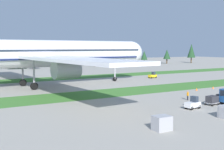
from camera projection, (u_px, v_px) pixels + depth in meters
grass_strip_near at (127, 91)px, 65.68m from camera, size 320.00×10.74×0.01m
grass_strip_far at (69, 78)px, 94.33m from camera, size 320.00×10.74×0.01m
airliner at (37, 54)px, 71.45m from camera, size 64.19×79.01×22.64m
baggage_tug at (193, 104)px, 46.77m from camera, size 2.72×1.57×1.97m
cargo_dolly_lead at (212, 100)px, 49.76m from camera, size 2.35×1.72×1.55m
cargo_dolly_second at (222, 98)px, 51.49m from camera, size 2.35×1.72×1.55m
pushback_tractor at (153, 76)px, 93.30m from camera, size 2.68×1.47×1.97m
ground_crew_marshaller at (188, 95)px, 54.35m from camera, size 0.36×0.48×1.74m
uld_container_0 at (162, 123)px, 34.60m from camera, size 2.07×1.68×1.73m
taxiway_marker_0 at (213, 88)px, 69.50m from camera, size 0.44×0.44×0.55m
taxiway_marker_1 at (197, 89)px, 66.50m from camera, size 0.44×0.44×0.70m
distant_tree_line at (19, 54)px, 130.56m from camera, size 202.59×10.39×12.05m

